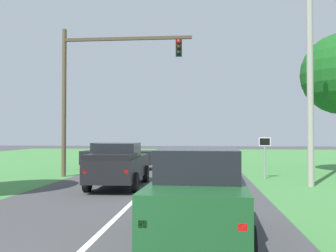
{
  "coord_description": "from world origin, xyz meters",
  "views": [
    {
      "loc": [
        2.4,
        -3.96,
        2.3
      ],
      "look_at": [
        0.55,
        15.81,
        2.73
      ],
      "focal_mm": 40.54,
      "sensor_mm": 36.0,
      "label": 1
    }
  ],
  "objects": [
    {
      "name": "crossing_suv_far",
      "position": [
        -3.23,
        20.39,
        0.92
      ],
      "size": [
        4.61,
        2.07,
        1.74
      ],
      "color": "black",
      "rests_on": "ground_plane"
    },
    {
      "name": "red_suv_near",
      "position": [
        2.32,
        4.34,
        1.04
      ],
      "size": [
        2.23,
        4.93,
        1.99
      ],
      "color": "#194C23",
      "rests_on": "ground_plane"
    },
    {
      "name": "pickup_truck_lead",
      "position": [
        -1.28,
        12.3,
        0.99
      ],
      "size": [
        2.24,
        5.3,
        1.92
      ],
      "color": "black",
      "rests_on": "ground_plane"
    },
    {
      "name": "keep_moving_sign",
      "position": [
        5.55,
        15.96,
        1.45
      ],
      "size": [
        0.6,
        0.09,
        2.26
      ],
      "color": "gray",
      "rests_on": "ground_plane"
    },
    {
      "name": "utility_pole_right",
      "position": [
        7.11,
        13.26,
        5.0
      ],
      "size": [
        0.28,
        0.28,
        10.0
      ],
      "primitive_type": "cylinder",
      "color": "#9E998E",
      "rests_on": "ground_plane"
    },
    {
      "name": "traffic_light",
      "position": [
        -3.4,
        16.0,
        5.26
      ],
      "size": [
        7.08,
        0.4,
        8.04
      ],
      "color": "brown",
      "rests_on": "ground_plane"
    },
    {
      "name": "ground_plane",
      "position": [
        0.0,
        9.38,
        0.0
      ],
      "size": [
        120.0,
        120.0,
        0.0
      ],
      "primitive_type": "plane",
      "color": "#424244"
    }
  ]
}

